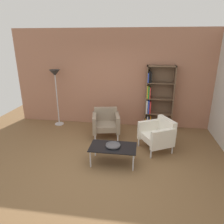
{
  "coord_description": "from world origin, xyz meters",
  "views": [
    {
      "loc": [
        0.75,
        -3.71,
        2.56
      ],
      "look_at": [
        0.08,
        0.84,
        0.95
      ],
      "focal_mm": 32.93,
      "sensor_mm": 36.0,
      "label": 1
    }
  ],
  "objects_px": {
    "coffee_table_low": "(113,148)",
    "armchair_near_window": "(158,134)",
    "armchair_by_bookshelf": "(106,122)",
    "decorative_bowl": "(113,145)",
    "floor_lamp_torchiere": "(55,79)",
    "bookshelf_tall": "(156,99)"
  },
  "relations": [
    {
      "from": "coffee_table_low",
      "to": "armchair_near_window",
      "type": "distance_m",
      "value": 1.25
    },
    {
      "from": "decorative_bowl",
      "to": "armchair_by_bookshelf",
      "type": "distance_m",
      "value": 1.35
    },
    {
      "from": "bookshelf_tall",
      "to": "coffee_table_low",
      "type": "bearing_deg",
      "value": -115.62
    },
    {
      "from": "armchair_by_bookshelf",
      "to": "armchair_near_window",
      "type": "height_order",
      "value": "same"
    },
    {
      "from": "coffee_table_low",
      "to": "decorative_bowl",
      "type": "bearing_deg",
      "value": 0.0
    },
    {
      "from": "armchair_by_bookshelf",
      "to": "armchair_near_window",
      "type": "relative_size",
      "value": 0.9
    },
    {
      "from": "armchair_near_window",
      "to": "armchair_by_bookshelf",
      "type": "bearing_deg",
      "value": -140.58
    },
    {
      "from": "decorative_bowl",
      "to": "floor_lamp_torchiere",
      "type": "bearing_deg",
      "value": 136.28
    },
    {
      "from": "coffee_table_low",
      "to": "armchair_near_window",
      "type": "relative_size",
      "value": 1.07
    },
    {
      "from": "bookshelf_tall",
      "to": "floor_lamp_torchiere",
      "type": "xyz_separation_m",
      "value": [
        -3.02,
        -0.14,
        0.54
      ]
    },
    {
      "from": "decorative_bowl",
      "to": "armchair_by_bookshelf",
      "type": "bearing_deg",
      "value": 106.48
    },
    {
      "from": "decorative_bowl",
      "to": "floor_lamp_torchiere",
      "type": "distance_m",
      "value": 2.98
    },
    {
      "from": "armchair_by_bookshelf",
      "to": "floor_lamp_torchiere",
      "type": "xyz_separation_m",
      "value": [
        -1.64,
        0.64,
        1.03
      ]
    },
    {
      "from": "decorative_bowl",
      "to": "bookshelf_tall",
      "type": "bearing_deg",
      "value": 64.38
    },
    {
      "from": "coffee_table_low",
      "to": "armchair_by_bookshelf",
      "type": "distance_m",
      "value": 1.35
    },
    {
      "from": "coffee_table_low",
      "to": "armchair_near_window",
      "type": "bearing_deg",
      "value": 37.01
    },
    {
      "from": "armchair_by_bookshelf",
      "to": "floor_lamp_torchiere",
      "type": "distance_m",
      "value": 2.04
    },
    {
      "from": "bookshelf_tall",
      "to": "armchair_by_bookshelf",
      "type": "xyz_separation_m",
      "value": [
        -1.38,
        -0.78,
        -0.5
      ]
    },
    {
      "from": "coffee_table_low",
      "to": "decorative_bowl",
      "type": "xyz_separation_m",
      "value": [
        0.0,
        0.0,
        0.07
      ]
    },
    {
      "from": "bookshelf_tall",
      "to": "floor_lamp_torchiere",
      "type": "relative_size",
      "value": 1.09
    },
    {
      "from": "armchair_near_window",
      "to": "bookshelf_tall",
      "type": "bearing_deg",
      "value": 150.98
    },
    {
      "from": "armchair_near_window",
      "to": "floor_lamp_torchiere",
      "type": "relative_size",
      "value": 0.53
    }
  ]
}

